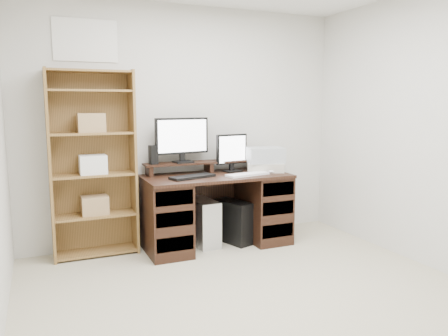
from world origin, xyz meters
TOP-DOWN VIEW (x-y plane):
  - room at (-0.00, 0.00)m, footprint 3.54×4.04m
  - desk at (0.20, 1.64)m, footprint 1.50×0.70m
  - riser_shelf at (0.20, 1.85)m, footprint 1.40×0.22m
  - monitor_wide at (-0.10, 1.84)m, footprint 0.59×0.17m
  - monitor_small at (0.44, 1.77)m, footprint 0.37×0.16m
  - speaker at (-0.41, 1.83)m, footprint 0.09×0.09m
  - keyboard_black at (-0.09, 1.55)m, footprint 0.49×0.28m
  - keyboard_white at (0.48, 1.48)m, footprint 0.49×0.24m
  - mouse at (0.79, 1.51)m, footprint 0.11×0.09m
  - printer at (0.78, 1.65)m, footprint 0.47×0.42m
  - basket at (0.78, 1.65)m, footprint 0.43×0.35m
  - tower_silver at (0.07, 1.71)m, footprint 0.25×0.50m
  - tower_black at (0.40, 1.65)m, footprint 0.32×0.49m
  - bookshelf at (-1.00, 1.86)m, footprint 0.80×0.30m

SIDE VIEW (x-z plane):
  - tower_black at x=0.40m, z-range 0.00..0.45m
  - tower_silver at x=0.07m, z-range 0.00..0.48m
  - desk at x=0.20m, z-range 0.01..0.76m
  - keyboard_white at x=0.48m, z-range 0.75..0.77m
  - keyboard_black at x=-0.09m, z-range 0.75..0.78m
  - mouse at x=0.79m, z-range 0.75..0.79m
  - printer at x=0.78m, z-range 0.75..0.85m
  - riser_shelf at x=0.20m, z-range 0.78..0.90m
  - bookshelf at x=-1.00m, z-range 0.02..1.82m
  - basket at x=0.78m, z-range 0.85..1.01m
  - speaker at x=-0.41m, z-range 0.87..1.06m
  - monitor_small at x=0.44m, z-range 0.77..1.17m
  - monitor_wide at x=-0.10m, z-range 0.90..1.36m
  - room at x=0.00m, z-range -0.02..2.52m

